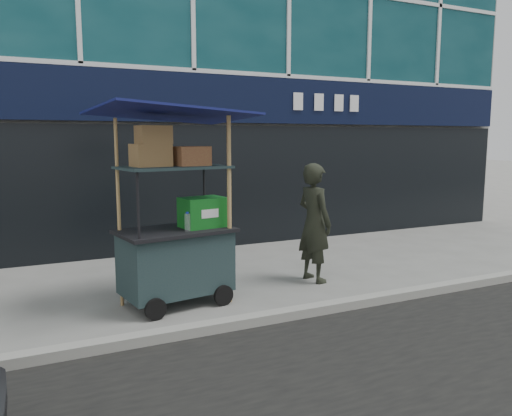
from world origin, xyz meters
TOP-DOWN VIEW (x-y plane):
  - ground at (0.00, 0.00)m, footprint 80.00×80.00m
  - curb at (0.00, -0.20)m, footprint 80.00×0.18m
  - vendor_cart at (-1.25, 0.92)m, footprint 2.09×1.62m
  - vendor_man at (0.92, 1.08)m, footprint 0.52×0.71m

SIDE VIEW (x-z plane):
  - ground at x=0.00m, z-range 0.00..0.00m
  - curb at x=0.00m, z-range 0.00..0.12m
  - vendor_man at x=0.92m, z-range 0.00..1.79m
  - vendor_cart at x=-1.25m, z-range -0.38..2.18m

